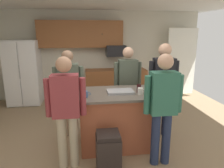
{
  "coord_description": "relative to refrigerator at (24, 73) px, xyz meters",
  "views": [
    {
      "loc": [
        -0.31,
        -3.52,
        1.96
      ],
      "look_at": [
        0.17,
        0.11,
        1.05
      ],
      "focal_mm": 33.07,
      "sensor_mm": 36.0,
      "label": 1
    }
  ],
  "objects": [
    {
      "name": "serving_tray",
      "position": [
        2.27,
        -2.61,
        0.11
      ],
      "size": [
        0.44,
        0.3,
        0.04
      ],
      "color": "#B7B7BC",
      "rests_on": "kitchen_island"
    },
    {
      "name": "person_guest_right",
      "position": [
        2.79,
        -3.21,
        0.09
      ],
      "size": [
        0.57,
        0.22,
        1.69
      ],
      "rotation": [
        0.0,
        0.0,
        2.34
      ],
      "color": "#232D4C",
      "rests_on": "ground"
    },
    {
      "name": "trash_bin",
      "position": [
        1.98,
        -3.31,
        -0.59
      ],
      "size": [
        0.34,
        0.34,
        0.61
      ],
      "color": "black",
      "rests_on": "ground"
    },
    {
      "name": "cabinet_run_lower",
      "position": [
        2.6,
        0.1,
        -0.44
      ],
      "size": [
        1.8,
        0.63,
        0.9
      ],
      "color": "brown",
      "rests_on": "ground"
    },
    {
      "name": "mug_blue_stoneware",
      "position": [
        2.58,
        -2.74,
        0.14
      ],
      "size": [
        0.13,
        0.09,
        0.11
      ],
      "color": "white",
      "rests_on": "kitchen_island"
    },
    {
      "name": "person_guest_by_door",
      "position": [
        1.38,
        -2.08,
        0.07
      ],
      "size": [
        0.57,
        0.22,
        1.66
      ],
      "rotation": [
        0.0,
        0.0,
        -0.55
      ],
      "color": "tan",
      "rests_on": "ground"
    },
    {
      "name": "floor",
      "position": [
        2.0,
        -2.38,
        -0.89
      ],
      "size": [
        7.04,
        7.04,
        0.0
      ],
      "primitive_type": "plane",
      "color": "#937A5B",
      "rests_on": "ground"
    },
    {
      "name": "refrigerator",
      "position": [
        0.0,
        0.0,
        0.0
      ],
      "size": [
        0.87,
        0.76,
        1.77
      ],
      "color": "white",
      "rests_on": "ground"
    },
    {
      "name": "mug_ceramic_white",
      "position": [
        1.69,
        -2.78,
        0.14
      ],
      "size": [
        0.12,
        0.08,
        0.1
      ],
      "color": "#4C6B99",
      "rests_on": "kitchen_island"
    },
    {
      "name": "person_elder_center",
      "position": [
        1.41,
        -3.1,
        0.07
      ],
      "size": [
        0.57,
        0.22,
        1.66
      ],
      "rotation": [
        0.0,
        0.0,
        0.6
      ],
      "color": "tan",
      "rests_on": "ground"
    },
    {
      "name": "kitchen_island",
      "position": [
        2.17,
        -2.57,
        -0.39
      ],
      "size": [
        1.3,
        0.92,
        0.98
      ],
      "color": "#AD5638",
      "rests_on": "ground"
    },
    {
      "name": "cabinet_run_upper",
      "position": [
        1.6,
        0.22,
        1.04
      ],
      "size": [
        2.4,
        0.38,
        0.75
      ],
      "color": "brown"
    },
    {
      "name": "glass_stout_tall",
      "position": [
        2.58,
        -2.62,
        0.16
      ],
      "size": [
        0.07,
        0.07,
        0.14
      ],
      "color": "black",
      "rests_on": "kitchen_island"
    },
    {
      "name": "microwave_over_range",
      "position": [
        2.6,
        0.12,
        0.56
      ],
      "size": [
        0.56,
        0.4,
        0.32
      ],
      "primitive_type": "cube",
      "color": "black"
    },
    {
      "name": "back_wall",
      "position": [
        2.0,
        0.42,
        0.41
      ],
      "size": [
        6.4,
        0.1,
        2.6
      ],
      "primitive_type": "cube",
      "color": "beige",
      "rests_on": "ground"
    },
    {
      "name": "person_guest_left",
      "position": [
        3.13,
        -2.33,
        0.15
      ],
      "size": [
        0.57,
        0.23,
        1.78
      ],
      "rotation": [
        0.0,
        0.0,
        -2.89
      ],
      "color": "#232D4C",
      "rests_on": "ground"
    },
    {
      "name": "french_door_window_panel",
      "position": [
        4.6,
        0.02,
        0.21
      ],
      "size": [
        0.9,
        0.06,
        2.0
      ],
      "primitive_type": "cube",
      "color": "white",
      "rests_on": "ground"
    },
    {
      "name": "person_host_foreground",
      "position": [
        2.56,
        -1.83,
        0.09
      ],
      "size": [
        0.57,
        0.22,
        1.69
      ],
      "rotation": [
        0.0,
        0.0,
        -2.05
      ],
      "color": "#232D4C",
      "rests_on": "ground"
    }
  ]
}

